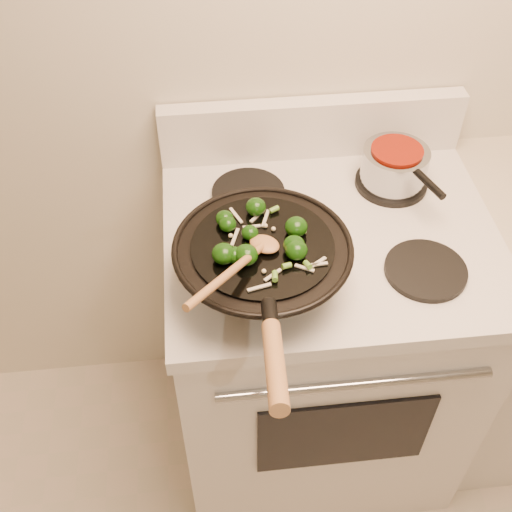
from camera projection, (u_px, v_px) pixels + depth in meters
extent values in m
plane|color=beige|center=(324.00, 9.00, 1.45)|extent=(3.50, 0.00, 3.50)
cube|color=silver|center=(317.00, 351.00, 1.84)|extent=(0.76, 0.64, 0.88)
cube|color=silver|center=(331.00, 237.00, 1.51)|extent=(0.78, 0.66, 0.04)
cube|color=silver|center=(312.00, 128.00, 1.64)|extent=(0.78, 0.05, 0.16)
cylinder|color=#999CA1|center=(355.00, 385.00, 1.37)|extent=(0.60, 0.02, 0.02)
cube|color=black|center=(344.00, 435.00, 1.54)|extent=(0.42, 0.01, 0.28)
cylinder|color=black|center=(262.00, 284.00, 1.37)|extent=(0.18, 0.18, 0.01)
cylinder|color=black|center=(426.00, 270.00, 1.40)|extent=(0.18, 0.18, 0.01)
cylinder|color=black|center=(248.00, 193.00, 1.58)|extent=(0.18, 0.18, 0.01)
cylinder|color=black|center=(391.00, 182.00, 1.61)|extent=(0.18, 0.18, 0.01)
torus|color=black|center=(263.00, 247.00, 1.29)|extent=(0.37, 0.37, 0.01)
cylinder|color=black|center=(263.00, 246.00, 1.29)|extent=(0.29, 0.29, 0.01)
cylinder|color=black|center=(270.00, 314.00, 1.12)|extent=(0.03, 0.06, 0.04)
cylinder|color=#A06C3F|center=(275.00, 365.00, 1.01)|extent=(0.04, 0.20, 0.07)
ellipsoid|color=#0F3408|center=(296.00, 227.00, 1.30)|extent=(0.05, 0.05, 0.04)
cylinder|color=#43742A|center=(303.00, 231.00, 1.31)|extent=(0.02, 0.02, 0.02)
ellipsoid|color=#0F3408|center=(296.00, 250.00, 1.25)|extent=(0.05, 0.05, 0.04)
ellipsoid|color=#0F3408|center=(224.00, 218.00, 1.32)|extent=(0.04, 0.04, 0.03)
ellipsoid|color=#0F3408|center=(224.00, 254.00, 1.25)|extent=(0.05, 0.05, 0.04)
cylinder|color=#43742A|center=(231.00, 258.00, 1.26)|extent=(0.02, 0.02, 0.01)
ellipsoid|color=#0F3408|center=(246.00, 255.00, 1.24)|extent=(0.05, 0.05, 0.04)
ellipsoid|color=#0F3408|center=(235.00, 255.00, 1.25)|extent=(0.04, 0.04, 0.03)
ellipsoid|color=#0F3408|center=(294.00, 245.00, 1.26)|extent=(0.04, 0.04, 0.04)
cylinder|color=#43742A|center=(300.00, 249.00, 1.27)|extent=(0.02, 0.01, 0.01)
ellipsoid|color=#0F3408|center=(256.00, 207.00, 1.34)|extent=(0.04, 0.04, 0.04)
ellipsoid|color=#0F3408|center=(228.00, 224.00, 1.31)|extent=(0.04, 0.04, 0.03)
ellipsoid|color=#0F3408|center=(250.00, 233.00, 1.29)|extent=(0.03, 0.03, 0.03)
cylinder|color=#43742A|center=(255.00, 235.00, 1.30)|extent=(0.02, 0.01, 0.01)
cube|color=beige|center=(273.00, 275.00, 1.23)|extent=(0.04, 0.03, 0.00)
cube|color=beige|center=(256.00, 217.00, 1.34)|extent=(0.03, 0.03, 0.00)
cube|color=beige|center=(318.00, 262.00, 1.25)|extent=(0.04, 0.03, 0.00)
cube|color=beige|center=(259.00, 287.00, 1.21)|extent=(0.05, 0.02, 0.00)
cube|color=beige|center=(236.00, 216.00, 1.34)|extent=(0.03, 0.05, 0.00)
cube|color=beige|center=(316.00, 265.00, 1.25)|extent=(0.05, 0.01, 0.00)
cube|color=beige|center=(235.00, 237.00, 1.30)|extent=(0.02, 0.05, 0.00)
cube|color=beige|center=(305.00, 268.00, 1.24)|extent=(0.04, 0.03, 0.00)
cube|color=beige|center=(266.00, 218.00, 1.34)|extent=(0.02, 0.05, 0.00)
cube|color=beige|center=(252.00, 227.00, 1.32)|extent=(0.04, 0.01, 0.00)
cylinder|color=#5C9730|center=(222.00, 223.00, 1.32)|extent=(0.03, 0.02, 0.02)
cylinder|color=#5C9730|center=(287.00, 266.00, 1.24)|extent=(0.03, 0.02, 0.02)
cylinder|color=#5C9730|center=(235.00, 254.00, 1.26)|extent=(0.02, 0.03, 0.02)
cylinder|color=#5C9730|center=(275.00, 276.00, 1.22)|extent=(0.02, 0.03, 0.01)
cylinder|color=#5C9730|center=(274.00, 209.00, 1.35)|extent=(0.02, 0.02, 0.02)
cylinder|color=#5C9730|center=(308.00, 265.00, 1.24)|extent=(0.02, 0.01, 0.02)
sphere|color=beige|center=(264.00, 271.00, 1.23)|extent=(0.01, 0.01, 0.01)
sphere|color=beige|center=(231.00, 236.00, 1.30)|extent=(0.01, 0.01, 0.01)
sphere|color=beige|center=(265.00, 226.00, 1.32)|extent=(0.01, 0.01, 0.01)
sphere|color=beige|center=(273.00, 229.00, 1.31)|extent=(0.01, 0.01, 0.01)
ellipsoid|color=#A06C3F|center=(265.00, 244.00, 1.28)|extent=(0.08, 0.08, 0.02)
cylinder|color=#A06C3F|center=(228.00, 274.00, 1.17)|extent=(0.17, 0.21, 0.09)
cylinder|color=#999CA1|center=(394.00, 166.00, 1.57)|extent=(0.16, 0.16, 0.09)
cylinder|color=#6F1105|center=(397.00, 150.00, 1.53)|extent=(0.13, 0.13, 0.01)
cylinder|color=black|center=(430.00, 184.00, 1.46)|extent=(0.05, 0.10, 0.02)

